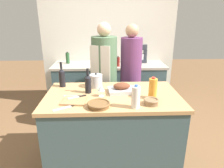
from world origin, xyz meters
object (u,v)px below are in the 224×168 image
(condiment_bottle_tall, at_px, (68,58))
(wine_bottle_green, at_px, (62,77))
(cutting_board, at_px, (74,101))
(wine_bottle_dark, at_px, (88,83))
(roasting_pan, at_px, (122,89))
(knife_chef, at_px, (69,107))
(condiment_bottle_short, at_px, (136,59))
(juice_jug, at_px, (153,88))
(knife_paring, at_px, (78,97))
(knife_bread, at_px, (76,96))
(wine_glass_left, at_px, (101,88))
(milk_jug, at_px, (136,97))
(stand_mixer, at_px, (142,55))
(condiment_bottle_extra, at_px, (118,62))
(mixing_bowl, at_px, (151,101))
(person_cook_aproned, at_px, (104,75))
(stock_pot, at_px, (96,81))
(person_cook_guest, at_px, (131,73))
(wicker_basket, at_px, (99,104))

(condiment_bottle_tall, bearing_deg, wine_bottle_green, -83.27)
(cutting_board, height_order, wine_bottle_dark, wine_bottle_dark)
(roasting_pan, distance_m, wine_bottle_dark, 0.39)
(knife_chef, distance_m, condiment_bottle_short, 1.99)
(juice_jug, distance_m, knife_paring, 0.81)
(wine_bottle_green, relative_size, knife_bread, 1.26)
(wine_glass_left, bearing_deg, knife_bread, 179.63)
(knife_bread, bearing_deg, milk_jug, -26.14)
(knife_chef, relative_size, condiment_bottle_short, 1.33)
(juice_jug, relative_size, stand_mixer, 0.70)
(juice_jug, relative_size, condiment_bottle_extra, 1.33)
(cutting_board, distance_m, juice_jug, 0.83)
(milk_jug, height_order, condiment_bottle_extra, milk_jug)
(roasting_pan, height_order, mixing_bowl, roasting_pan)
(knife_chef, bearing_deg, condiment_bottle_tall, 99.74)
(condiment_bottle_short, bearing_deg, person_cook_aproned, -129.87)
(condiment_bottle_short, bearing_deg, milk_jug, -98.92)
(stock_pot, relative_size, milk_jug, 0.77)
(condiment_bottle_tall, xyz_separation_m, person_cook_aproned, (0.68, -0.82, -0.09))
(roasting_pan, xyz_separation_m, wine_bottle_green, (-0.72, 0.23, 0.08))
(roasting_pan, height_order, stand_mixer, stand_mixer)
(condiment_bottle_short, xyz_separation_m, condiment_bottle_extra, (-0.34, -0.13, -0.01))
(wine_glass_left, distance_m, person_cook_guest, 1.01)
(person_cook_guest, bearing_deg, knife_chef, -100.93)
(juice_jug, xyz_separation_m, person_cook_aproned, (-0.51, 0.88, -0.11))
(wine_bottle_green, xyz_separation_m, person_cook_aproned, (0.52, 0.47, -0.12))
(knife_paring, height_order, person_cook_guest, person_cook_guest)
(stock_pot, xyz_separation_m, juice_jug, (0.62, -0.38, 0.03))
(wine_bottle_dark, xyz_separation_m, person_cook_guest, (0.59, 0.79, -0.12))
(knife_bread, bearing_deg, knife_chef, -96.79)
(knife_bread, relative_size, stand_mixer, 0.74)
(stand_mixer, bearing_deg, wicker_basket, -111.81)
(wine_glass_left, xyz_separation_m, person_cook_guest, (0.44, 0.90, -0.09))
(milk_jug, bearing_deg, stand_mixer, 78.08)
(wine_glass_left, bearing_deg, person_cook_aproned, 87.34)
(condiment_bottle_short, xyz_separation_m, person_cook_aproned, (-0.58, -0.69, -0.08))
(stock_pot, distance_m, condiment_bottle_short, 1.37)
(cutting_board, height_order, wine_glass_left, wine_glass_left)
(knife_paring, height_order, condiment_bottle_extra, condiment_bottle_extra)
(stand_mixer, bearing_deg, wine_bottle_dark, -120.22)
(wine_glass_left, relative_size, knife_paring, 0.63)
(cutting_board, xyz_separation_m, knife_chef, (-0.04, -0.13, -0.01))
(knife_bread, relative_size, condiment_bottle_extra, 1.39)
(condiment_bottle_short, distance_m, person_cook_guest, 0.62)
(wine_bottle_dark, height_order, condiment_bottle_tall, wine_bottle_dark)
(roasting_pan, bearing_deg, wicker_basket, -124.06)
(stock_pot, distance_m, wine_bottle_green, 0.42)
(mixing_bowl, height_order, knife_paring, mixing_bowl)
(stock_pot, xyz_separation_m, condiment_bottle_extra, (0.34, 1.06, -0.01))
(mixing_bowl, bearing_deg, juice_jug, 73.18)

